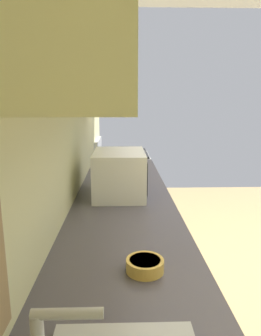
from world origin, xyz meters
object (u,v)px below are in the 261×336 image
object	(u,v)px
microwave	(120,173)
bowl	(145,265)
kettle	(132,168)
oven_range	(123,190)

from	to	relation	value
microwave	bowl	world-z (taller)	microwave
microwave	kettle	xyz separation A→B (m)	(0.49, -0.10, -0.07)
kettle	microwave	bearing A→B (deg)	168.88
oven_range	microwave	xyz separation A→B (m)	(-1.63, 0.02, 0.59)
microwave	bowl	size ratio (longest dim) A/B	3.32
oven_range	kettle	distance (m)	1.26
oven_range	bowl	size ratio (longest dim) A/B	8.01
bowl	kettle	size ratio (longest dim) A/B	0.77
bowl	microwave	bearing A→B (deg)	5.86
oven_range	bowl	world-z (taller)	oven_range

